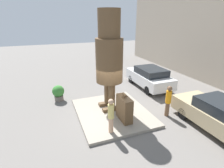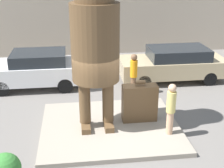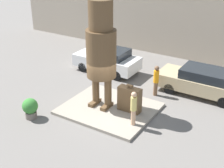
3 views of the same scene
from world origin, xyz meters
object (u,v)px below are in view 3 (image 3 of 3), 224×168
Objects in this scene: statue_figure at (101,47)px; giant_suitcase at (130,99)px; tourist at (134,107)px; planter_pot at (30,108)px; parked_car_tan at (202,81)px; worker_hivis at (156,79)px; parked_car_white at (107,60)px.

statue_figure reaches higher than giant_suitcase.
tourist is 1.62× the size of planter_pot.
statue_figure reaches higher than parked_car_tan.
planter_pot is at bearing -127.42° from worker_hivis.
tourist is (2.19, -0.74, -2.20)m from statue_figure.
tourist is at bearing -53.04° from giant_suitcase.
tourist is at bearing -82.11° from worker_hivis.
worker_hivis reaches higher than planter_pot.
statue_figure reaches higher than planter_pot.
statue_figure is 3.93m from worker_hivis.
statue_figure is 4.43m from planter_pot.
giant_suitcase is at bearing 9.71° from statue_figure.
worker_hivis is (-2.11, -1.41, 0.14)m from parked_car_tan.
tourist reaches higher than parked_car_white.
parked_car_white is at bearing 0.34° from parked_car_tan.
parked_car_white reaches higher than planter_pot.
statue_figure is 3.07× the size of worker_hivis.
statue_figure is at bearing 48.18° from planter_pot.
tourist is (0.74, -0.99, 0.27)m from giant_suitcase.
parked_car_white is 4.04× the size of planter_pot.
worker_hivis is at bearing 161.01° from parked_car_white.
parked_car_tan reaches higher than planter_pot.
worker_hivis is at bearing 57.45° from statue_figure.
planter_pot is (-2.35, -2.62, -2.70)m from statue_figure.
giant_suitcase is at bearing 58.25° from parked_car_tan.
giant_suitcase is 4.52m from parked_car_tan.
parked_car_white is 6.69m from planter_pot.
planter_pot is 0.59× the size of worker_hivis.
giant_suitcase is 0.87× the size of tourist.
giant_suitcase is 2.46m from worker_hivis.
tourist reaches higher than giant_suitcase.
tourist is 4.94m from planter_pot.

